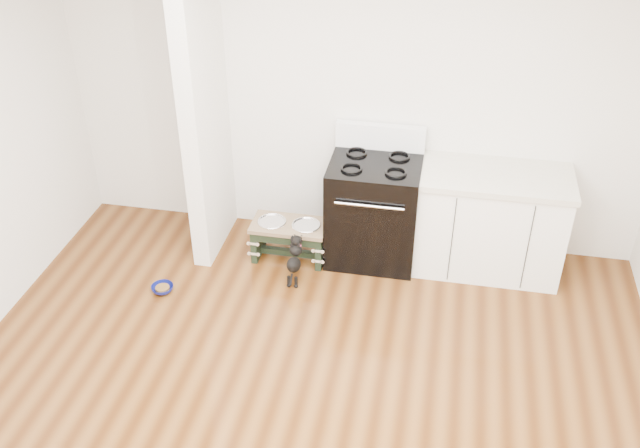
{
  "coord_description": "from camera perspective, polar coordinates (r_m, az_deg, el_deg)",
  "views": [
    {
      "loc": [
        0.79,
        -3.01,
        3.72
      ],
      "look_at": [
        -0.13,
        1.69,
        0.58
      ],
      "focal_mm": 40.0,
      "sensor_mm": 36.0,
      "label": 1
    }
  ],
  "objects": [
    {
      "name": "cabinet_run",
      "position": [
        6.14,
        13.42,
        0.16
      ],
      "size": [
        1.24,
        0.64,
        0.91
      ],
      "color": "white",
      "rests_on": "ground"
    },
    {
      "name": "dog_feeder",
      "position": [
        6.19,
        -2.49,
        -0.79
      ],
      "size": [
        0.65,
        0.35,
        0.37
      ],
      "color": "black",
      "rests_on": "ground"
    },
    {
      "name": "oven_range",
      "position": [
        6.12,
        4.31,
        1.23
      ],
      "size": [
        0.76,
        0.69,
        1.14
      ],
      "color": "black",
      "rests_on": "ground"
    },
    {
      "name": "room_shell",
      "position": [
        3.75,
        -3.05,
        -0.78
      ],
      "size": [
        5.0,
        5.0,
        5.0
      ],
      "color": "silver",
      "rests_on": "ground"
    },
    {
      "name": "ground",
      "position": [
        4.85,
        -2.47,
        -16.84
      ],
      "size": [
        5.0,
        5.0,
        0.0
      ],
      "primitive_type": "plane",
      "color": "#44220C",
      "rests_on": "ground"
    },
    {
      "name": "partition_wall",
      "position": [
        5.96,
        -9.29,
        9.45
      ],
      "size": [
        0.15,
        0.8,
        2.7
      ],
      "primitive_type": "cube",
      "color": "silver",
      "rests_on": "ground"
    },
    {
      "name": "puppy",
      "position": [
        5.95,
        -2.05,
        -2.79
      ],
      "size": [
        0.11,
        0.33,
        0.4
      ],
      "color": "black",
      "rests_on": "ground"
    },
    {
      "name": "floor_bowl",
      "position": [
        6.07,
        -12.49,
        -5.07
      ],
      "size": [
        0.23,
        0.23,
        0.06
      ],
      "rotation": [
        0.0,
        0.0,
        -0.34
      ],
      "color": "#0D125C",
      "rests_on": "ground"
    }
  ]
}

